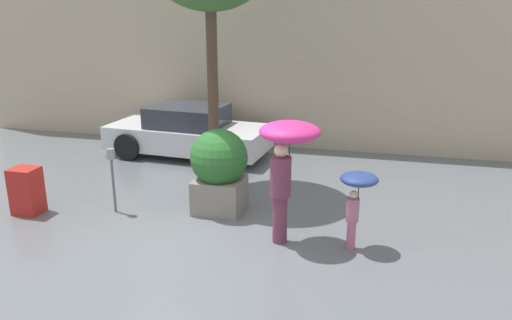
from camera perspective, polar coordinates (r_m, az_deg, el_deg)
ground_plane at (r=8.59m, az=-8.69°, el=-9.33°), size 40.00×40.00×0.00m
building_facade at (r=13.93m, az=1.32°, el=13.82°), size 18.00×0.30×6.00m
planter_box at (r=9.51m, az=-4.22°, el=-0.97°), size 1.10×1.10×1.62m
person_adult at (r=8.01m, az=3.55°, el=1.17°), size 0.99×0.99×2.06m
person_child at (r=8.09m, az=11.50°, el=-3.40°), size 0.61×0.61×1.29m
parked_car_near at (r=13.34m, az=-7.71°, el=3.18°), size 4.32×2.31×1.33m
parking_meter at (r=9.77m, az=-16.14°, el=-0.77°), size 0.14×0.14×1.27m
newspaper_box at (r=10.45m, az=-24.74°, el=-3.22°), size 0.50×0.44×0.90m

